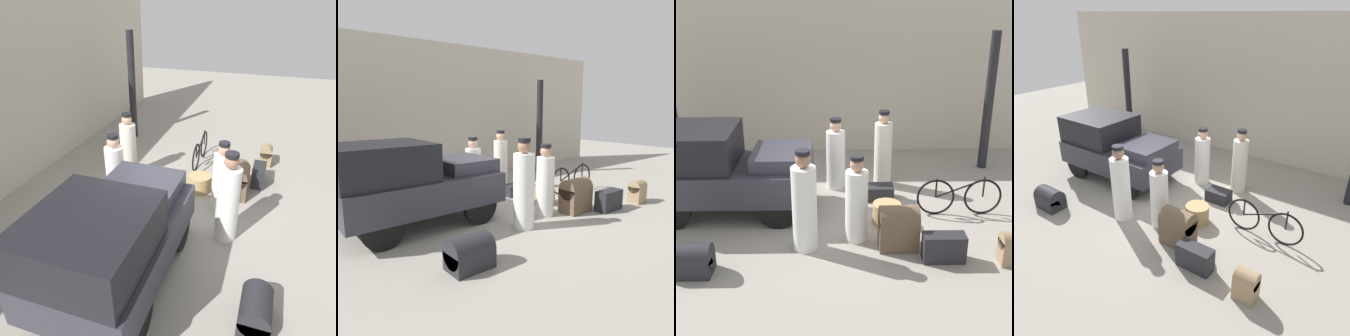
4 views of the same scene
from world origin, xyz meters
The scene contains 15 objects.
ground_plane centered at (0.00, 0.00, 0.00)m, with size 30.00×30.00×0.00m, color gray.
station_building_facade centered at (0.00, 4.08, 2.25)m, with size 16.00×0.15×4.50m.
canopy_pillar_right centered at (3.76, 2.60, 1.68)m, with size 0.22×0.22×3.37m.
truck centered at (-2.25, 0.29, 0.96)m, with size 3.27×1.72×1.77m.
bicycle centered at (2.51, 0.01, 0.39)m, with size 1.71×0.04×0.81m.
wicker_basket centered at (1.02, -0.33, 0.21)m, with size 0.55×0.55×0.41m.
conductor_in_dark_uniform centered at (0.04, 1.41, 0.74)m, with size 0.42×0.42×1.63m.
porter_standing_middle centered at (1.12, 1.57, 0.80)m, with size 0.40×0.40×1.75m.
porter_lifting_near_truck centered at (-0.51, -1.23, 0.84)m, with size 0.43×0.43×1.84m.
porter_carrying_trunk centered at (0.40, -0.95, 0.74)m, with size 0.40×0.40×1.63m.
trunk_umber_medium centered at (1.84, -1.67, 0.24)m, with size 0.71×0.31×0.49m.
trunk_wicker_pale centered at (0.97, 0.76, 0.16)m, with size 0.60×0.41×0.31m.
suitcase_black_upright centered at (1.13, -1.24, 0.41)m, with size 0.69×0.47×0.80m.
trunk_large_brown centered at (2.96, -1.78, 0.31)m, with size 0.39×0.32×0.59m.
trunk_barrel_dark centered at (-2.31, -1.97, 0.24)m, with size 0.68×0.46×0.54m.
Camera 1 is at (-5.75, -1.79, 4.28)m, focal length 35.00 mm.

